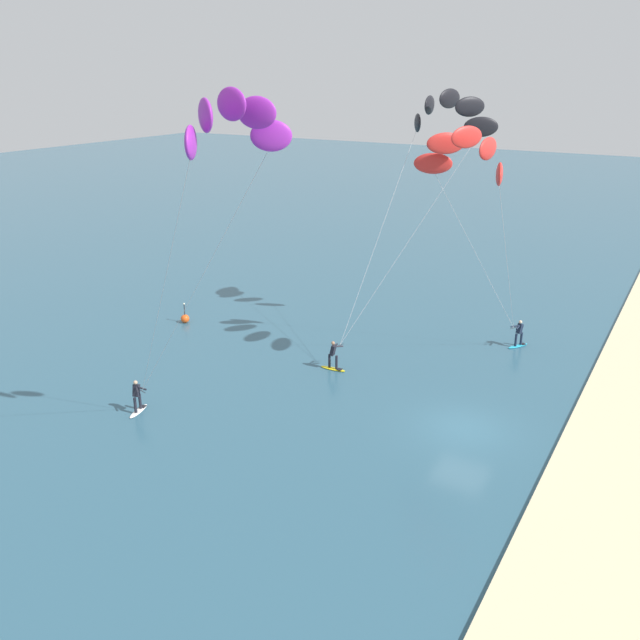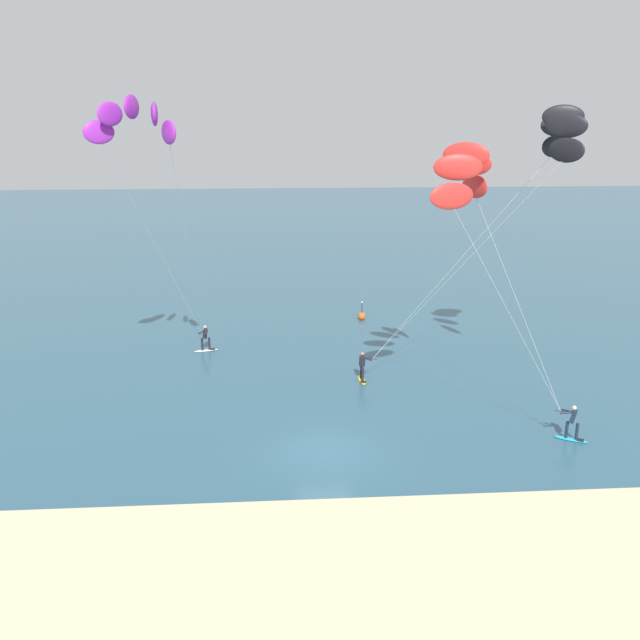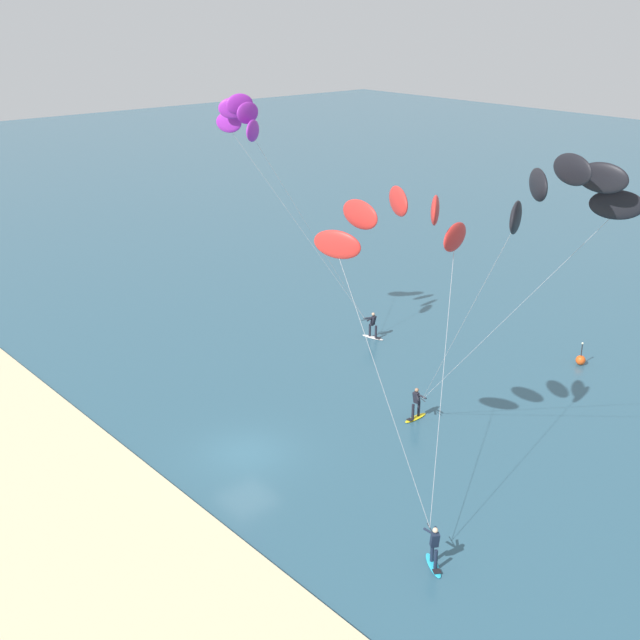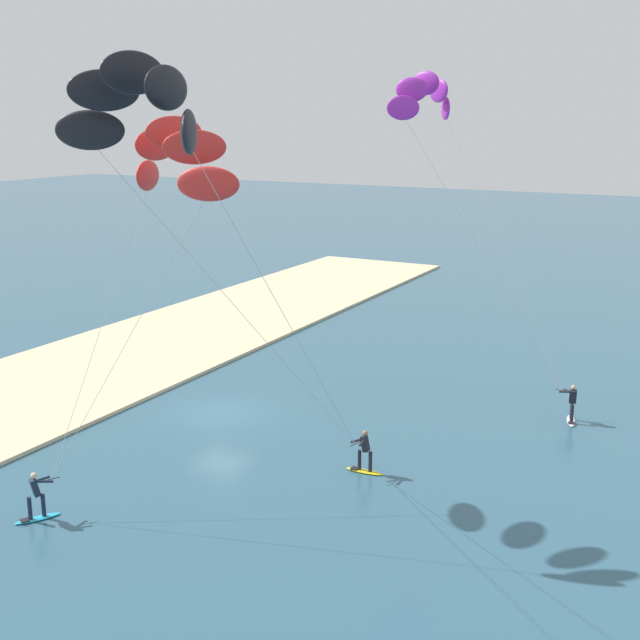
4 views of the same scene
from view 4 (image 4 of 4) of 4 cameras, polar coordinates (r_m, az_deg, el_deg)
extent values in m
plane|color=#2D566B|center=(37.76, -6.93, -6.42)|extent=(240.00, 240.00, 0.00)
cube|color=beige|center=(43.76, -17.43, -4.00)|extent=(80.00, 11.18, 0.16)
ellipsoid|color=#23ADD1|center=(29.71, -18.94, -12.85)|extent=(1.48, 1.07, 0.08)
cube|color=black|center=(29.62, -19.74, -12.89)|extent=(0.39, 0.39, 0.02)
cylinder|color=#192338|center=(29.56, -18.58, -12.03)|extent=(0.14, 0.14, 0.78)
cylinder|color=#192338|center=(29.49, -19.43, -12.17)|extent=(0.14, 0.14, 0.78)
cube|color=#192338|center=(29.24, -19.11, -10.88)|extent=(0.43, 0.42, 0.63)
sphere|color=beige|center=(29.07, -19.18, -10.13)|extent=(0.20, 0.20, 0.20)
cylinder|color=black|center=(29.30, -18.09, -10.42)|extent=(0.50, 0.28, 0.03)
cylinder|color=#192338|center=(29.33, -18.68, -10.38)|extent=(0.61, 0.15, 0.15)
cylinder|color=#192338|center=(29.13, -18.55, -10.54)|extent=(0.46, 0.51, 0.15)
ellipsoid|color=red|center=(26.52, -7.75, 9.31)|extent=(0.93, 2.06, 1.10)
ellipsoid|color=red|center=(27.24, -8.68, 11.74)|extent=(1.57, 1.78, 1.10)
ellipsoid|color=red|center=(28.58, -10.07, 12.64)|extent=(1.97, 1.23, 1.10)
ellipsoid|color=red|center=(29.94, -11.26, 11.81)|extent=(2.08, 0.49, 1.10)
ellipsoid|color=red|center=(30.80, -11.82, 9.76)|extent=(2.06, 0.93, 1.10)
cylinder|color=#B2B2B7|center=(27.43, -13.15, -1.36)|extent=(3.34, 4.39, 9.37)
cylinder|color=#B2B2B7|center=(29.58, -14.86, -0.36)|extent=(5.50, 0.19, 9.37)
ellipsoid|color=white|center=(38.13, 16.97, -6.67)|extent=(1.54, 0.71, 0.08)
cube|color=black|center=(37.73, 17.00, -6.81)|extent=(0.34, 0.35, 0.02)
cylinder|color=black|center=(38.20, 17.00, -5.95)|extent=(0.14, 0.14, 0.78)
cylinder|color=black|center=(37.78, 17.03, -6.17)|extent=(0.14, 0.14, 0.78)
cube|color=black|center=(37.77, 17.09, -5.08)|extent=(0.38, 0.37, 0.63)
sphere|color=tan|center=(37.64, 17.13, -4.47)|extent=(0.20, 0.20, 0.20)
cylinder|color=black|center=(37.94, 16.35, -4.70)|extent=(0.16, 0.54, 0.03)
cylinder|color=black|center=(37.73, 16.66, -4.78)|extent=(0.17, 0.61, 0.15)
cylinder|color=black|center=(37.92, 16.80, -4.70)|extent=(0.42, 0.54, 0.15)
ellipsoid|color=purple|center=(41.39, 8.68, 14.27)|extent=(1.44, 1.04, 1.10)
ellipsoid|color=purple|center=(40.87, 8.21, 15.42)|extent=(1.15, 1.39, 1.10)
ellipsoid|color=purple|center=(40.00, 7.32, 15.93)|extent=(0.67, 1.53, 1.10)
ellipsoid|color=purple|center=(39.10, 6.37, 15.55)|extent=(0.54, 1.52, 1.10)
ellipsoid|color=purple|center=(38.57, 5.76, 14.39)|extent=(1.04, 1.44, 1.10)
cylinder|color=#B2B2B7|center=(39.06, 12.39, 4.99)|extent=(3.56, 7.11, 11.82)
cylinder|color=#B2B2B7|center=(37.59, 11.08, 4.72)|extent=(0.22, 7.93, 11.82)
ellipsoid|color=yellow|center=(31.61, 3.11, -10.40)|extent=(0.43, 1.52, 0.08)
cube|color=black|center=(31.73, 2.41, -10.19)|extent=(0.30, 0.29, 0.02)
cylinder|color=black|center=(31.36, 3.50, -9.75)|extent=(0.14, 0.14, 0.78)
cylinder|color=black|center=(31.51, 2.75, -9.62)|extent=(0.14, 0.14, 0.78)
cube|color=black|center=(31.17, 3.14, -8.52)|extent=(0.31, 0.33, 0.63)
sphere|color=#9E7051|center=(31.01, 3.15, -7.81)|extent=(0.20, 0.20, 0.20)
cylinder|color=black|center=(30.72, 2.47, -8.55)|extent=(0.54, 0.18, 0.03)
cylinder|color=black|center=(30.84, 2.96, -8.41)|extent=(0.61, 0.15, 0.15)
cylinder|color=black|center=(30.97, 2.65, -8.31)|extent=(0.53, 0.44, 0.15)
ellipsoid|color=black|center=(24.39, -15.62, 12.53)|extent=(1.23, 1.85, 1.10)
ellipsoid|color=black|center=(23.70, -14.72, 15.11)|extent=(1.73, 1.45, 1.10)
ellipsoid|color=black|center=(22.53, -12.81, 16.34)|extent=(1.96, 0.83, 1.10)
ellipsoid|color=black|center=(21.36, -10.57, 15.50)|extent=(1.97, 0.55, 1.10)
ellipsoid|color=black|center=(20.69, -9.06, 12.71)|extent=(1.85, 1.23, 1.10)
cylinder|color=#B2B2B7|center=(26.80, -5.47, 0.46)|extent=(7.92, 4.56, 11.06)
cylinder|color=#B2B2B7|center=(25.20, -2.13, -0.35)|extent=(9.13, 0.24, 11.06)
camera|label=1|loc=(62.74, 1.00, 16.14)|focal=37.50mm
camera|label=2|loc=(57.02, -29.84, 13.09)|focal=38.87mm
camera|label=3|loc=(40.40, -63.49, 15.87)|focal=46.99mm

